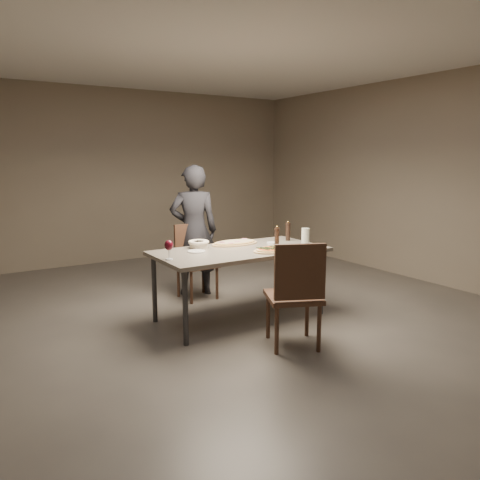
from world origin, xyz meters
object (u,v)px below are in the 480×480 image
pepper_mill_left (288,231)px  diner (194,230)px  bread_basket (199,243)px  chair_near (296,290)px  dining_table (240,255)px  carafe (305,236)px  ham_pizza (235,243)px  zucchini_pizza (279,249)px  chair_far (194,257)px

pepper_mill_left → diner: size_ratio=0.14×
bread_basket → chair_near: chair_near is taller
dining_table → carafe: (0.77, -0.15, 0.15)m
pepper_mill_left → chair_near: size_ratio=0.23×
bread_basket → carafe: 1.18m
ham_pizza → carafe: 0.79m
zucchini_pizza → pepper_mill_left: (0.45, 0.42, 0.09)m
bread_basket → diner: 0.85m
ham_pizza → diner: 0.82m
bread_basket → pepper_mill_left: bearing=-8.0°
bread_basket → carafe: carafe is taller
dining_table → ham_pizza: bearing=69.0°
ham_pizza → bread_basket: bread_basket is taller
pepper_mill_left → carafe: 0.30m
ham_pizza → chair_far: 0.76m
ham_pizza → chair_far: chair_far is taller
chair_near → diner: size_ratio=0.61×
dining_table → diner: (0.01, 1.09, 0.12)m
ham_pizza → bread_basket: bearing=168.4°
zucchini_pizza → diner: 1.39m
ham_pizza → chair_near: bearing=-103.9°
chair_far → diner: (0.07, 0.12, 0.30)m
bread_basket → pepper_mill_left: 1.10m
chair_near → chair_far: chair_near is taller
chair_near → pepper_mill_left: bearing=79.5°
dining_table → ham_pizza: (0.11, 0.28, 0.07)m
bread_basket → chair_near: 1.33m
carafe → pepper_mill_left: bearing=91.6°
chair_near → diner: diner is taller
zucchini_pizza → carafe: bearing=28.6°
ham_pizza → bread_basket: 0.44m
zucchini_pizza → chair_near: (-0.33, -0.70, -0.22)m
chair_far → diner: diner is taller
carafe → chair_far: size_ratio=0.20×
chair_near → carafe: bearing=70.4°
dining_table → diner: size_ratio=1.11×
ham_pizza → dining_table: bearing=-118.9°
bread_basket → diner: (0.34, 0.79, 0.01)m
dining_table → ham_pizza: 0.31m
dining_table → ham_pizza: ham_pizza is taller
chair_near → chair_far: (-0.03, 1.94, -0.05)m
zucchini_pizza → bread_basket: size_ratio=2.68×
zucchini_pizza → diner: (-0.30, 1.36, 0.04)m
bread_basket → chair_far: (0.27, 0.66, -0.29)m
bread_basket → diner: size_ratio=0.14×
zucchini_pizza → pepper_mill_left: pepper_mill_left is taller
dining_table → zucchini_pizza: size_ratio=3.03×
pepper_mill_left → diner: diner is taller
carafe → chair_near: chair_near is taller
ham_pizza → bread_basket: (-0.43, 0.03, 0.03)m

